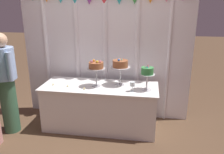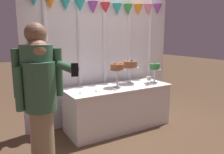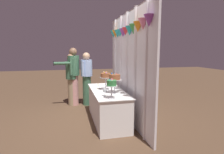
{
  "view_description": "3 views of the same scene",
  "coord_description": "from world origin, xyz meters",
  "views": [
    {
      "loc": [
        0.74,
        -3.28,
        2.0
      ],
      "look_at": [
        0.2,
        0.11,
        0.89
      ],
      "focal_mm": 36.79,
      "sensor_mm": 36.0,
      "label": 1
    },
    {
      "loc": [
        -1.99,
        -3.02,
        1.59
      ],
      "look_at": [
        -0.14,
        0.08,
        0.92
      ],
      "focal_mm": 35.36,
      "sensor_mm": 36.0,
      "label": 2
    },
    {
      "loc": [
        4.09,
        -0.76,
        1.66
      ],
      "look_at": [
        -0.09,
        0.23,
        1.03
      ],
      "focal_mm": 29.36,
      "sensor_mm": 36.0,
      "label": 3
    }
  ],
  "objects": [
    {
      "name": "cake_display_rightmost",
      "position": [
        0.74,
        0.03,
        1.02
      ],
      "size": [
        0.23,
        0.23,
        0.4
      ],
      "color": "silver",
      "rests_on": "cake_table"
    },
    {
      "name": "draped_curtain",
      "position": [
        -0.01,
        0.59,
        1.4
      ],
      "size": [
        2.96,
        0.18,
        2.53
      ],
      "color": "white",
      "rests_on": "ground_plane"
    },
    {
      "name": "guest_girl_blue_dress",
      "position": [
        -1.48,
        -0.69,
        0.86
      ],
      "size": [
        0.5,
        0.66,
        1.56
      ],
      "color": "#9E8966",
      "rests_on": "ground_plane"
    },
    {
      "name": "wine_glass",
      "position": [
        0.53,
        -0.07,
        0.85
      ],
      "size": [
        0.08,
        0.08,
        0.15
      ],
      "color": "silver",
      "rests_on": "cake_table"
    },
    {
      "name": "cake_display_leftmost",
      "position": [
        -0.05,
        0.07,
        1.07
      ],
      "size": [
        0.28,
        0.28,
        0.43
      ],
      "color": "#B2B2B7",
      "rests_on": "cake_table"
    },
    {
      "name": "cake_display_center",
      "position": [
        0.32,
        0.19,
        1.07
      ],
      "size": [
        0.32,
        0.32,
        0.45
      ],
      "color": "#B2B2B7",
      "rests_on": "cake_table"
    },
    {
      "name": "guest_man_dark_suit",
      "position": [
        -1.4,
        -0.24,
        0.87
      ],
      "size": [
        0.48,
        0.48,
        1.6
      ],
      "color": "#3D6B4C",
      "rests_on": "ground_plane"
    },
    {
      "name": "guest_man_pink_jacket",
      "position": [
        -1.48,
        -0.62,
        0.95
      ],
      "size": [
        0.49,
        0.44,
        1.73
      ],
      "color": "#D6938E",
      "rests_on": "ground_plane"
    },
    {
      "name": "ground_plane",
      "position": [
        0.0,
        0.0,
        0.0
      ],
      "size": [
        24.0,
        24.0,
        0.0
      ],
      "primitive_type": "plane",
      "color": "brown"
    },
    {
      "name": "tealight_far_left",
      "position": [
        -0.75,
        0.0,
        0.75
      ],
      "size": [
        0.04,
        0.04,
        0.03
      ],
      "color": "beige",
      "rests_on": "cake_table"
    },
    {
      "name": "tealight_near_right",
      "position": [
        -0.2,
        -0.1,
        0.75
      ],
      "size": [
        0.04,
        0.04,
        0.03
      ],
      "color": "beige",
      "rests_on": "cake_table"
    },
    {
      "name": "cake_table",
      "position": [
        0.0,
        0.1,
        0.37
      ],
      "size": [
        1.86,
        0.72,
        0.74
      ],
      "color": "white",
      "rests_on": "ground_plane"
    },
    {
      "name": "tealight_near_left",
      "position": [
        -0.49,
        -0.02,
        0.75
      ],
      "size": [
        0.04,
        0.04,
        0.03
      ],
      "color": "beige",
      "rests_on": "cake_table"
    }
  ]
}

